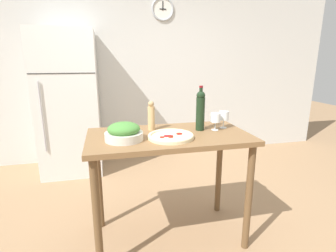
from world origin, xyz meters
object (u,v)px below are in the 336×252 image
(refrigerator, at_px, (69,104))
(salad_bowl, at_px, (124,132))
(wine_bottle, at_px, (200,110))
(wine_glass_near, at_px, (215,118))
(wine_glass_far, at_px, (224,116))
(homemade_pizza, at_px, (171,136))
(pepper_mill, at_px, (151,116))

(refrigerator, xyz_separation_m, salad_bowl, (0.60, -1.78, 0.06))
(wine_bottle, bearing_deg, salad_bowl, -167.55)
(wine_glass_near, relative_size, wine_glass_far, 1.00)
(wine_bottle, xyz_separation_m, homemade_pizza, (-0.30, -0.17, -0.16))
(wine_glass_far, xyz_separation_m, salad_bowl, (-0.87, -0.16, -0.04))
(wine_glass_near, relative_size, salad_bowl, 0.52)
(refrigerator, distance_m, wine_bottle, 2.07)
(pepper_mill, bearing_deg, refrigerator, 118.74)
(wine_bottle, relative_size, wine_glass_near, 2.54)
(salad_bowl, xyz_separation_m, homemade_pizza, (0.35, -0.03, -0.05))
(refrigerator, xyz_separation_m, wine_glass_near, (1.37, -1.68, 0.10))
(refrigerator, relative_size, pepper_mill, 7.60)
(refrigerator, bearing_deg, wine_glass_near, -50.74)
(wine_glass_near, xyz_separation_m, wine_glass_far, (0.10, 0.05, 0.00))
(homemade_pizza, bearing_deg, wine_bottle, 30.31)
(wine_glass_near, relative_size, pepper_mill, 0.59)
(wine_glass_near, height_order, salad_bowl, wine_glass_near)
(salad_bowl, bearing_deg, homemade_pizza, -4.96)
(wine_bottle, bearing_deg, wine_glass_far, 5.02)
(wine_glass_far, height_order, salad_bowl, wine_glass_far)
(salad_bowl, relative_size, homemade_pizza, 0.81)
(refrigerator, height_order, pepper_mill, refrigerator)
(wine_glass_far, xyz_separation_m, pepper_mill, (-0.62, 0.08, 0.02))
(refrigerator, height_order, wine_glass_far, refrigerator)
(wine_glass_near, relative_size, homemade_pizza, 0.42)
(wine_bottle, xyz_separation_m, wine_glass_near, (0.12, -0.03, -0.07))
(refrigerator, relative_size, salad_bowl, 6.69)
(wine_glass_near, bearing_deg, wine_glass_far, 28.45)
(pepper_mill, distance_m, salad_bowl, 0.35)
(pepper_mill, xyz_separation_m, homemade_pizza, (0.10, -0.27, -0.10))
(wine_glass_near, bearing_deg, refrigerator, 129.26)
(refrigerator, relative_size, wine_glass_far, 12.83)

